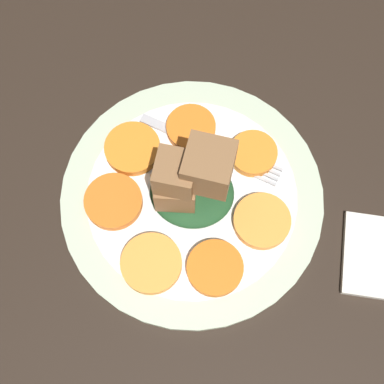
% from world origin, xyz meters
% --- Properties ---
extents(table_slab, '(1.20, 1.20, 0.02)m').
position_xyz_m(table_slab, '(0.00, 0.00, 0.01)').
color(table_slab, black).
rests_on(table_slab, ground).
extents(plate, '(0.30, 0.30, 0.01)m').
position_xyz_m(plate, '(0.00, 0.00, 0.03)').
color(plate, beige).
rests_on(plate, table_slab).
extents(carrot_slice_0, '(0.06, 0.06, 0.01)m').
position_xyz_m(carrot_slice_0, '(-0.06, -0.06, 0.04)').
color(carrot_slice_0, orange).
rests_on(carrot_slice_0, plate).
extents(carrot_slice_1, '(0.06, 0.06, 0.01)m').
position_xyz_m(carrot_slice_1, '(0.01, -0.08, 0.04)').
color(carrot_slice_1, orange).
rests_on(carrot_slice_1, plate).
extents(carrot_slice_2, '(0.07, 0.07, 0.01)m').
position_xyz_m(carrot_slice_2, '(0.08, -0.04, 0.04)').
color(carrot_slice_2, orange).
rests_on(carrot_slice_2, plate).
extents(carrot_slice_3, '(0.07, 0.07, 0.01)m').
position_xyz_m(carrot_slice_3, '(0.09, 0.02, 0.04)').
color(carrot_slice_3, orange).
rests_on(carrot_slice_3, plate).
extents(carrot_slice_4, '(0.07, 0.07, 0.01)m').
position_xyz_m(carrot_slice_4, '(0.03, 0.09, 0.04)').
color(carrot_slice_4, '#F99539').
rests_on(carrot_slice_4, plate).
extents(carrot_slice_5, '(0.06, 0.06, 0.01)m').
position_xyz_m(carrot_slice_5, '(-0.04, 0.08, 0.04)').
color(carrot_slice_5, orange).
rests_on(carrot_slice_5, plate).
extents(carrot_slice_6, '(0.06, 0.06, 0.01)m').
position_xyz_m(carrot_slice_6, '(-0.08, 0.02, 0.04)').
color(carrot_slice_6, '#F99439').
rests_on(carrot_slice_6, plate).
extents(center_pile, '(0.10, 0.09, 0.11)m').
position_xyz_m(center_pile, '(0.00, 0.00, 0.08)').
color(center_pile, '#1E4723').
rests_on(center_pile, plate).
extents(fork, '(0.18, 0.07, 0.00)m').
position_xyz_m(fork, '(-0.02, -0.06, 0.03)').
color(fork, '#B2B2B7').
rests_on(fork, plate).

